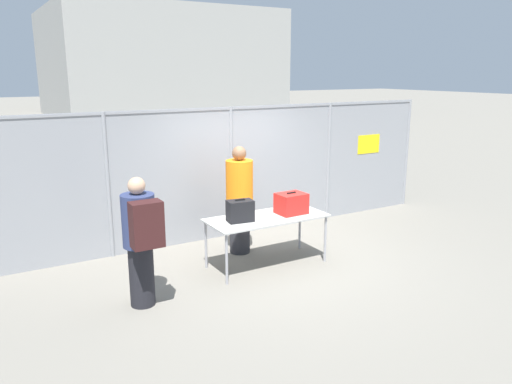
% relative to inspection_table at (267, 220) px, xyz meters
% --- Properties ---
extents(ground_plane, '(120.00, 120.00, 0.00)m').
position_rel_inspection_table_xyz_m(ground_plane, '(0.22, -0.07, -0.74)').
color(ground_plane, slate).
extents(fence_section, '(9.05, 0.07, 2.39)m').
position_rel_inspection_table_xyz_m(fence_section, '(0.24, 1.62, 0.51)').
color(fence_section, gray).
rests_on(fence_section, ground_plane).
extents(inspection_table, '(1.90, 0.83, 0.80)m').
position_rel_inspection_table_xyz_m(inspection_table, '(0.00, 0.00, 0.00)').
color(inspection_table, '#B2B2AD').
rests_on(inspection_table, ground_plane).
extents(suitcase_black, '(0.42, 0.29, 0.35)m').
position_rel_inspection_table_xyz_m(suitcase_black, '(-0.47, -0.00, 0.22)').
color(suitcase_black, black).
rests_on(suitcase_black, inspection_table).
extents(suitcase_red, '(0.46, 0.37, 0.35)m').
position_rel_inspection_table_xyz_m(suitcase_red, '(0.44, -0.03, 0.22)').
color(suitcase_red, red).
rests_on(suitcase_red, inspection_table).
extents(traveler_hooded, '(0.43, 0.66, 1.73)m').
position_rel_inspection_table_xyz_m(traveler_hooded, '(-2.14, -0.43, 0.21)').
color(traveler_hooded, black).
rests_on(traveler_hooded, ground_plane).
extents(security_worker_near, '(0.45, 0.45, 1.82)m').
position_rel_inspection_table_xyz_m(security_worker_near, '(-0.09, 0.72, 0.20)').
color(security_worker_near, '#2D2D33').
rests_on(security_worker_near, ground_plane).
extents(utility_trailer, '(3.87, 2.26, 0.74)m').
position_rel_inspection_table_xyz_m(utility_trailer, '(2.31, 3.23, -0.31)').
color(utility_trailer, '#4C6B47').
rests_on(utility_trailer, ground_plane).
extents(distant_hangar, '(14.20, 12.10, 6.95)m').
position_rel_inspection_table_xyz_m(distant_hangar, '(8.19, 28.13, 2.74)').
color(distant_hangar, '#999993').
rests_on(distant_hangar, ground_plane).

